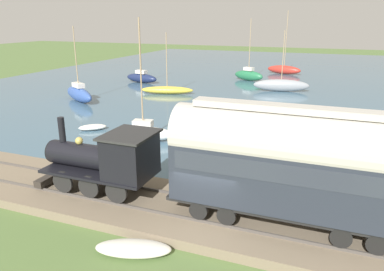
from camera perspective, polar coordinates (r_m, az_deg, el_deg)
ground_plane at (r=15.81m, az=2.35°, el=-13.82°), size 200.00×200.00×0.00m
harbor_water at (r=56.82m, az=16.95°, el=8.46°), size 80.00×80.00×0.01m
rail_embankment at (r=16.15m, az=3.01°, el=-12.23°), size 4.82×56.00×0.53m
steam_locomotive at (r=17.32m, az=-12.54°, el=-3.31°), size 2.44×5.75×3.29m
passenger_coach at (r=14.34m, az=14.52°, el=-3.77°), size 2.26×9.21×4.71m
sailboat_gray at (r=45.02m, az=13.42°, el=7.47°), size 2.32×6.45×6.90m
sailboat_red at (r=59.48m, az=13.84°, el=9.75°), size 2.57×5.42×9.19m
sailboat_blue at (r=40.15m, az=-16.83°, el=6.12°), size 3.99×5.53×7.44m
sailboat_green at (r=52.23m, az=8.62°, el=9.12°), size 2.78×4.60×8.11m
sailboat_yellow at (r=42.48m, az=-3.80°, el=6.97°), size 2.79×5.97×6.70m
sailboat_white at (r=26.30m, az=-7.44°, el=0.55°), size 2.05×4.61×8.25m
sailboat_navy at (r=50.36m, az=-7.69°, el=8.76°), size 2.23×5.05×7.22m
rowboat_off_pier at (r=29.57m, az=-14.91°, el=1.23°), size 2.00×2.18×0.43m
rowboat_far_out at (r=27.01m, az=12.91°, el=-0.06°), size 2.81×2.51×0.52m
beached_dinghy at (r=14.33m, az=-8.94°, el=-16.63°), size 1.88×3.00×0.44m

